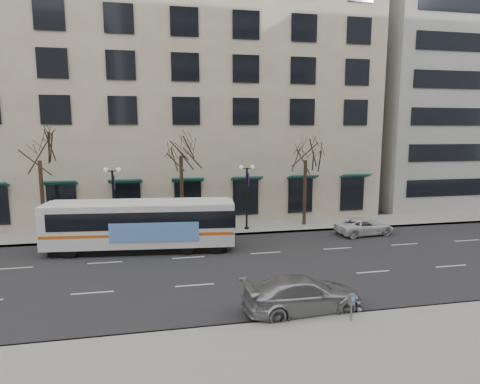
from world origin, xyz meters
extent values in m
plane|color=black|center=(0.00, 0.00, 0.00)|extent=(160.00, 160.00, 0.00)
cube|color=gray|center=(5.00, 9.00, 0.07)|extent=(80.00, 4.00, 0.15)
cube|color=tan|center=(-2.00, 21.00, 12.00)|extent=(40.00, 20.00, 24.00)
cube|color=#999993|center=(32.00, 21.00, 17.50)|extent=(25.00, 20.00, 35.00)
cylinder|color=black|center=(-10.00, 8.80, 2.87)|extent=(0.28, 0.28, 5.74)
cylinder|color=black|center=(0.00, 8.80, 2.97)|extent=(0.28, 0.28, 5.95)
cylinder|color=black|center=(10.00, 8.80, 2.73)|extent=(0.28, 0.28, 5.46)
cylinder|color=black|center=(-5.00, 8.20, 2.50)|extent=(0.16, 0.16, 5.00)
cylinder|color=black|center=(-5.00, 8.20, 0.15)|extent=(0.36, 0.36, 0.30)
cube|color=black|center=(-5.00, 8.20, 4.95)|extent=(0.90, 0.06, 0.06)
sphere|color=silver|center=(-5.45, 8.20, 5.05)|extent=(0.32, 0.32, 0.32)
sphere|color=silver|center=(-4.55, 8.20, 5.05)|extent=(0.32, 0.32, 0.32)
cube|color=#3B1D6D|center=(-4.88, 8.20, 4.10)|extent=(0.04, 0.45, 1.00)
cylinder|color=black|center=(5.00, 8.20, 2.50)|extent=(0.16, 0.16, 5.00)
cylinder|color=black|center=(5.00, 8.20, 0.15)|extent=(0.36, 0.36, 0.30)
cube|color=black|center=(5.00, 8.20, 4.95)|extent=(0.90, 0.06, 0.06)
sphere|color=silver|center=(4.55, 8.20, 5.05)|extent=(0.32, 0.32, 0.32)
sphere|color=silver|center=(5.45, 8.20, 5.05)|extent=(0.32, 0.32, 0.32)
cube|color=#3B1D6D|center=(5.12, 8.20, 4.10)|extent=(0.04, 0.45, 1.00)
cube|color=white|center=(-2.93, 4.41, 1.84)|extent=(12.33, 3.80, 2.78)
cube|color=black|center=(-2.93, 4.41, 0.28)|extent=(11.33, 3.39, 0.45)
cube|color=black|center=(-2.63, 4.38, 2.27)|extent=(11.85, 3.79, 1.11)
cube|color=orange|center=(-2.93, 4.41, 1.36)|extent=(12.21, 3.82, 0.18)
cube|color=#659DF6|center=(-2.05, 2.97, 1.57)|extent=(5.54, 0.60, 1.21)
cube|color=white|center=(-2.93, 4.41, 3.27)|extent=(11.70, 3.48, 0.08)
cylinder|color=black|center=(-7.27, 3.67, 0.51)|extent=(1.03, 0.38, 1.01)
cylinder|color=black|center=(-7.04, 5.98, 0.51)|extent=(1.03, 0.38, 1.01)
cylinder|color=black|center=(-0.02, 2.96, 0.51)|extent=(1.03, 0.38, 1.01)
cylinder|color=black|center=(0.20, 5.27, 0.51)|extent=(1.03, 0.38, 1.01)
cylinder|color=black|center=(1.79, 2.78, 0.51)|extent=(1.03, 0.38, 1.01)
cylinder|color=black|center=(2.01, 5.09, 0.51)|extent=(1.03, 0.38, 1.01)
imported|color=#A2A4A9|center=(4.40, -6.20, 0.77)|extent=(5.45, 2.53, 1.54)
imported|color=silver|center=(13.57, 5.34, 0.62)|extent=(4.62, 2.45, 1.24)
cylinder|color=gray|center=(5.91, -7.77, 0.55)|extent=(0.07, 0.07, 0.81)
cube|color=gray|center=(5.91, -7.77, 1.09)|extent=(0.28, 0.21, 0.45)
cube|color=blue|center=(5.90, -7.84, 1.15)|extent=(0.13, 0.04, 0.16)
camera|label=1|loc=(-1.54, -21.98, 7.90)|focal=30.00mm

